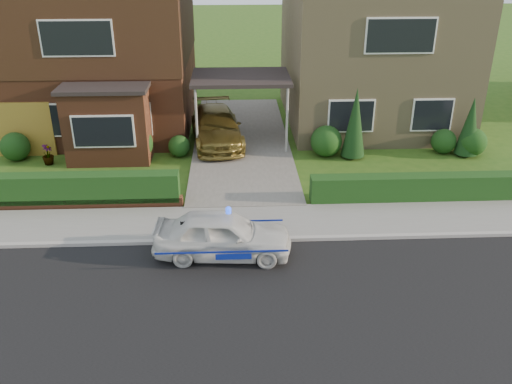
{
  "coord_description": "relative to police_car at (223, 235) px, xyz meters",
  "views": [
    {
      "loc": [
        -0.36,
        -9.9,
        7.68
      ],
      "look_at": [
        0.25,
        3.5,
        1.31
      ],
      "focal_mm": 38.0,
      "sensor_mm": 36.0,
      "label": 1
    }
  ],
  "objects": [
    {
      "name": "ground",
      "position": [
        0.67,
        -2.4,
        -0.61
      ],
      "size": [
        120.0,
        120.0,
        0.0
      ],
      "primitive_type": "plane",
      "color": "#2B5115",
      "rests_on": "ground"
    },
    {
      "name": "shrub_left_far",
      "position": [
        -7.83,
        7.1,
        -0.07
      ],
      "size": [
        1.08,
        1.08,
        1.08
      ],
      "primitive_type": "sphere",
      "color": "black",
      "rests_on": "ground"
    },
    {
      "name": "shrub_right_far",
      "position": [
        9.47,
        6.8,
        -0.07
      ],
      "size": [
        1.08,
        1.08,
        1.08
      ],
      "primitive_type": "sphere",
      "color": "black",
      "rests_on": "ground"
    },
    {
      "name": "conifer_b",
      "position": [
        9.27,
        6.8,
        0.49
      ],
      "size": [
        0.9,
        0.9,
        2.2
      ],
      "primitive_type": "cone",
      "color": "black",
      "rests_on": "ground"
    },
    {
      "name": "kerb",
      "position": [
        0.67,
        0.65,
        -0.55
      ],
      "size": [
        60.0,
        0.16,
        0.12
      ],
      "primitive_type": "cube",
      "color": "#9E9993",
      "rests_on": "ground"
    },
    {
      "name": "road",
      "position": [
        0.67,
        -2.4,
        -0.61
      ],
      "size": [
        60.0,
        6.0,
        0.02
      ],
      "primitive_type": "cube",
      "color": "black",
      "rests_on": "ground"
    },
    {
      "name": "driveway",
      "position": [
        0.67,
        8.6,
        -0.55
      ],
      "size": [
        3.8,
        12.0,
        0.12
      ],
      "primitive_type": "cube",
      "color": "#666059",
      "rests_on": "ground"
    },
    {
      "name": "garage_door",
      "position": [
        -7.57,
        7.56,
        0.44
      ],
      "size": [
        2.2,
        0.1,
        2.1
      ],
      "primitive_type": "cube",
      "color": "olive",
      "rests_on": "ground"
    },
    {
      "name": "house_right",
      "position": [
        6.47,
        11.59,
        3.05
      ],
      "size": [
        7.5,
        8.06,
        7.25
      ],
      "color": "#97855C",
      "rests_on": "ground"
    },
    {
      "name": "sidewalk",
      "position": [
        0.67,
        1.7,
        -0.56
      ],
      "size": [
        60.0,
        2.0,
        0.1
      ],
      "primitive_type": "cube",
      "color": "slate",
      "rests_on": "ground"
    },
    {
      "name": "shrub_left_mid",
      "position": [
        -3.33,
        6.9,
        0.05
      ],
      "size": [
        1.32,
        1.32,
        1.32
      ],
      "primitive_type": "sphere",
      "color": "black",
      "rests_on": "ground"
    },
    {
      "name": "potted_plant_b",
      "position": [
        -5.46,
        6.59,
        -0.26
      ],
      "size": [
        0.5,
        0.48,
        0.71
      ],
      "primitive_type": "imported",
      "rotation": [
        0.0,
        0.0,
        0.6
      ],
      "color": "gray",
      "rests_on": "ground"
    },
    {
      "name": "shrub_right_mid",
      "position": [
        8.47,
        7.1,
        -0.13
      ],
      "size": [
        0.96,
        0.96,
        0.96
      ],
      "primitive_type": "sphere",
      "color": "black",
      "rests_on": "ground"
    },
    {
      "name": "dwarf_wall",
      "position": [
        -5.13,
        2.9,
        -0.43
      ],
      "size": [
        7.7,
        0.25,
        0.36
      ],
      "primitive_type": "cube",
      "color": "brown",
      "rests_on": "ground"
    },
    {
      "name": "house_left",
      "position": [
        -5.11,
        11.5,
        3.2
      ],
      "size": [
        7.5,
        9.53,
        7.25
      ],
      "color": "brown",
      "rests_on": "ground"
    },
    {
      "name": "potted_plant_c",
      "position": [
        -6.5,
        6.6,
        -0.23
      ],
      "size": [
        0.46,
        0.46,
        0.76
      ],
      "primitive_type": "imported",
      "rotation": [
        0.0,
        0.0,
        1.48
      ],
      "color": "gray",
      "rests_on": "ground"
    },
    {
      "name": "conifer_a",
      "position": [
        4.87,
        6.8,
        0.69
      ],
      "size": [
        0.9,
        0.9,
        2.6
      ],
      "primitive_type": "cone",
      "color": "black",
      "rests_on": "ground"
    },
    {
      "name": "driveway_car",
      "position": [
        -0.33,
        8.37,
        0.17
      ],
      "size": [
        2.39,
        4.76,
        1.33
      ],
      "primitive_type": "imported",
      "rotation": [
        0.0,
        0.0,
        0.12
      ],
      "color": "brown",
      "rests_on": "driveway"
    },
    {
      "name": "hedge_right",
      "position": [
        6.47,
        2.95,
        -0.61
      ],
      "size": [
        7.5,
        0.55,
        0.8
      ],
      "primitive_type": "cube",
      "color": "black",
      "rests_on": "ground"
    },
    {
      "name": "hedge_left",
      "position": [
        -5.13,
        3.05,
        -0.61
      ],
      "size": [
        7.5,
        0.55,
        0.9
      ],
      "primitive_type": "cube",
      "color": "black",
      "rests_on": "ground"
    },
    {
      "name": "police_car",
      "position": [
        0.0,
        0.0,
        0.0
      ],
      "size": [
        3.3,
        3.68,
        1.39
      ],
      "rotation": [
        0.0,
        0.0,
        1.5
      ],
      "color": "silver",
      "rests_on": "ground"
    },
    {
      "name": "shrub_right_near",
      "position": [
        3.87,
        7.0,
        -0.01
      ],
      "size": [
        1.2,
        1.2,
        1.2
      ],
      "primitive_type": "sphere",
      "color": "black",
      "rests_on": "ground"
    },
    {
      "name": "shrub_left_near",
      "position": [
        -1.73,
        7.2,
        -0.19
      ],
      "size": [
        0.84,
        0.84,
        0.84
      ],
      "primitive_type": "sphere",
      "color": "black",
      "rests_on": "ground"
    },
    {
      "name": "carport_link",
      "position": [
        0.67,
        8.55,
        2.04
      ],
      "size": [
        3.8,
        3.0,
        2.77
      ],
      "color": "black",
      "rests_on": "ground"
    }
  ]
}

